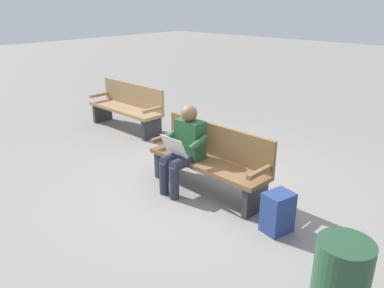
{
  "coord_description": "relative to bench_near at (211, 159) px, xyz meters",
  "views": [
    {
      "loc": [
        -3.0,
        3.57,
        2.47
      ],
      "look_at": [
        0.13,
        0.15,
        0.7
      ],
      "focal_mm": 35.66,
      "sensor_mm": 36.0,
      "label": 1
    }
  ],
  "objects": [
    {
      "name": "bench_near",
      "position": [
        0.0,
        0.0,
        0.0
      ],
      "size": [
        1.82,
        0.54,
        0.9
      ],
      "rotation": [
        0.0,
        0.0,
        -0.04
      ],
      "color": "brown",
      "rests_on": "ground"
    },
    {
      "name": "bench_far",
      "position": [
        2.95,
        -0.93,
        0.0
      ],
      "size": [
        1.81,
        0.5,
        0.9
      ],
      "rotation": [
        0.0,
        0.0,
        -0.01
      ],
      "color": "#9E7A51",
      "rests_on": "ground"
    },
    {
      "name": "ground_plane",
      "position": [
        0.0,
        0.07,
        -0.46
      ],
      "size": [
        40.0,
        40.0,
        0.0
      ],
      "primitive_type": "plane",
      "color": "gray"
    },
    {
      "name": "person_seated",
      "position": [
        0.27,
        0.22,
        0.17
      ],
      "size": [
        0.58,
        0.58,
        1.18
      ],
      "rotation": [
        0.0,
        0.0,
        -0.04
      ],
      "color": "#23512D",
      "rests_on": "ground"
    },
    {
      "name": "backpack",
      "position": [
        -1.2,
        0.26,
        -0.22
      ],
      "size": [
        0.35,
        0.37,
        0.48
      ],
      "rotation": [
        0.0,
        0.0,
        4.48
      ],
      "color": "navy",
      "rests_on": "ground"
    },
    {
      "name": "trash_bin",
      "position": [
        -2.22,
        1.04,
        -0.09
      ],
      "size": [
        0.44,
        0.44,
        0.73
      ],
      "primitive_type": "cylinder",
      "color": "#23472D",
      "rests_on": "ground"
    }
  ]
}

